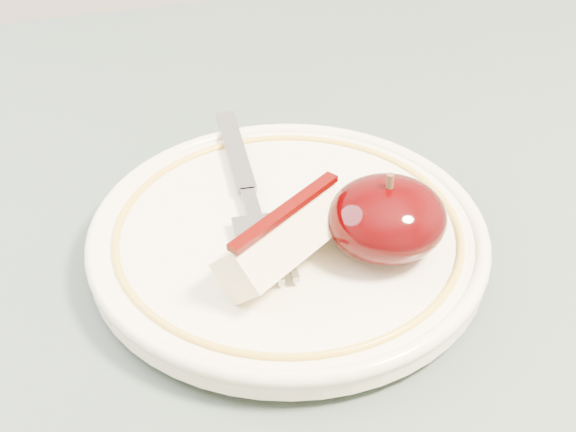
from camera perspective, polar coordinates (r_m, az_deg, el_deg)
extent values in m
cylinder|color=brown|center=(1.07, 15.14, -4.38)|extent=(0.05, 0.05, 0.71)
cube|color=#3F4D47|center=(0.42, 0.37, -12.01)|extent=(0.90, 0.90, 0.04)
cylinder|color=beige|center=(0.46, 0.00, -2.47)|extent=(0.12, 0.12, 0.01)
cylinder|color=beige|center=(0.45, 0.00, -1.60)|extent=(0.22, 0.22, 0.01)
torus|color=beige|center=(0.45, 0.00, -1.11)|extent=(0.23, 0.23, 0.01)
torus|color=gold|center=(0.45, 0.00, -0.97)|extent=(0.20, 0.20, 0.00)
ellipsoid|color=black|center=(0.43, 7.02, -0.14)|extent=(0.06, 0.06, 0.04)
cylinder|color=#472D19|center=(0.42, 7.25, 2.32)|extent=(0.00, 0.00, 0.01)
cube|color=beige|center=(0.42, -0.18, -1.73)|extent=(0.09, 0.07, 0.03)
cube|color=#350201|center=(0.40, -0.19, 0.36)|extent=(0.07, 0.05, 0.00)
cube|color=gray|center=(0.51, -3.76, 4.68)|extent=(0.02, 0.09, 0.00)
cube|color=gray|center=(0.46, -2.66, 0.91)|extent=(0.01, 0.03, 0.00)
cube|color=gray|center=(0.44, -2.14, -0.89)|extent=(0.03, 0.02, 0.00)
cube|color=gray|center=(0.42, 0.08, -2.97)|extent=(0.01, 0.04, 0.00)
cube|color=gray|center=(0.42, -0.95, -3.11)|extent=(0.01, 0.04, 0.00)
cube|color=gray|center=(0.42, -1.99, -3.25)|extent=(0.01, 0.04, 0.00)
cube|color=gray|center=(0.42, -3.04, -3.39)|extent=(0.01, 0.04, 0.00)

